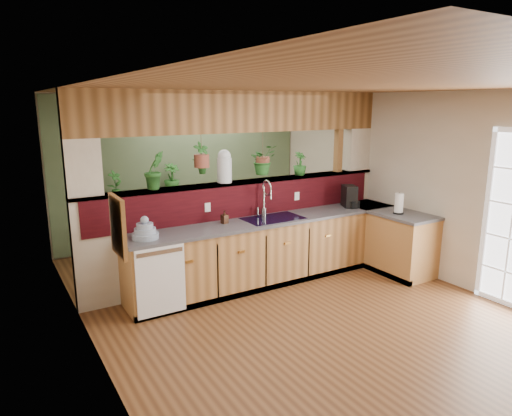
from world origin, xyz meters
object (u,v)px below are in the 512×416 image
soap_dispenser (224,217)px  dish_stack (145,232)px  paper_towel (399,204)px  glass_jar (224,166)px  coffee_maker (350,197)px  faucet (265,197)px  shelving_console (154,220)px

soap_dispenser → dish_stack: bearing=-172.6°
dish_stack → paper_towel: (3.49, -0.65, 0.06)m
soap_dispenser → glass_jar: bearing=61.3°
coffee_maker → paper_towel: coffee_maker is taller
faucet → paper_towel: bearing=-26.1°
dish_stack → coffee_maker: size_ratio=0.94×
soap_dispenser → shelving_console: bearing=96.0°
coffee_maker → shelving_console: (-2.31, 2.28, -0.55)m
faucet → glass_jar: size_ratio=1.17×
coffee_maker → glass_jar: glass_jar is taller
coffee_maker → dish_stack: bearing=-155.0°
paper_towel → shelving_console: size_ratio=0.23×
dish_stack → shelving_console: 2.52m
dish_stack → coffee_maker: 3.18m
coffee_maker → glass_jar: size_ratio=0.74×
dish_stack → soap_dispenser: 1.12m
coffee_maker → glass_jar: (-1.93, 0.38, 0.56)m
glass_jar → faucet: bearing=-23.6°
faucet → glass_jar: bearing=156.4°
shelving_console → dish_stack: bearing=-135.0°
faucet → soap_dispenser: bearing=-175.7°
faucet → dish_stack: size_ratio=1.68×
faucet → dish_stack: 1.79m
dish_stack → faucet: bearing=6.2°
dish_stack → coffee_maker: bearing=0.7°
dish_stack → shelving_console: (0.88, 2.32, -0.48)m
soap_dispenser → shelving_console: (-0.23, 2.17, -0.49)m
faucet → dish_stack: faucet is taller
soap_dispenser → paper_towel: paper_towel is taller
paper_towel → glass_jar: bearing=154.5°
faucet → glass_jar: 0.71m
faucet → shelving_console: bearing=112.8°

